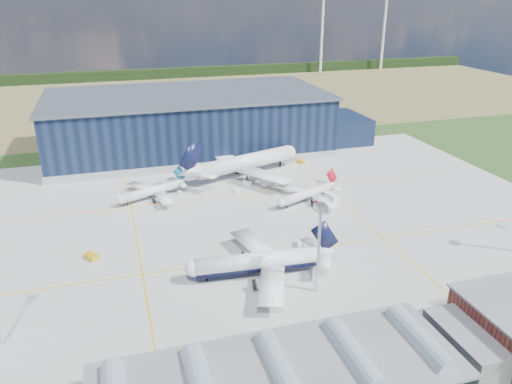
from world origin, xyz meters
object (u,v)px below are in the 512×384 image
airliner_navy (257,253)px  gse_cart_b (247,183)px  airliner_regional (150,187)px  gse_tug_c (301,161)px  gse_van_a (205,355)px  airstair (298,250)px  airliner_widebody (246,154)px  gse_cart_a (236,190)px  gse_van_b (331,197)px  light_mast_center (319,234)px  hangar (194,124)px  gse_tug_a (91,257)px  airliner_red (306,190)px

airliner_navy → gse_cart_b: size_ratio=13.04×
airliner_regional → gse_tug_c: 68.72m
gse_van_a → airstair: (32.89, 33.95, 0.48)m
airliner_widebody → gse_van_a: 106.27m
airliner_widebody → gse_tug_c: size_ratio=16.45×
gse_cart_a → gse_van_b: gse_van_b is taller
light_mast_center → gse_tug_c: light_mast_center is taller
hangar → gse_van_b: bearing=-64.8°
airstair → airliner_navy: bearing=-155.0°
airliner_regional → gse_tug_a: (-19.61, -38.00, -3.80)m
gse_cart_a → gse_tug_c: bearing=27.9°
gse_cart_b → airstair: size_ratio=0.64×
gse_cart_b → airliner_red: bearing=-109.7°
airstair → gse_cart_a: bearing=93.8°
light_mast_center → gse_tug_c: size_ratio=6.96×
airliner_red → gse_cart_a: airliner_red is taller
light_mast_center → gse_cart_a: 70.22m
gse_cart_a → gse_tug_a: bearing=-150.3°
light_mast_center → airliner_red: size_ratio=0.80×
hangar → airliner_widebody: 43.28m
light_mast_center → airliner_red: (18.18, 52.00, -10.76)m
hangar → airstair: (9.40, -106.86, -10.06)m
airliner_widebody → gse_van_b: (21.74, -32.32, -7.67)m
hangar → airliner_widebody: bearing=-72.7°
airliner_navy → gse_tug_c: (43.96, 81.07, -5.95)m
airliner_regional → gse_van_a: size_ratio=5.69×
airliner_navy → airliner_red: bearing=-121.9°
airliner_widebody → gse_van_a: bearing=-128.9°
hangar → airliner_navy: bearing=-92.4°
hangar → gse_cart_a: hangar is taller
airliner_widebody → gse_cart_a: bearing=-137.0°
hangar → airliner_navy: 114.08m
gse_cart_b → light_mast_center: bearing=-146.9°
hangar → gse_tug_a: 103.87m
airliner_red → gse_cart_b: (-14.97, 21.58, -4.00)m
airliner_red → airliner_navy: bearing=31.4°
hangar → gse_van_a: 143.14m
light_mast_center → gse_van_b: (27.39, 51.25, -14.23)m
hangar → gse_cart_a: bearing=-85.1°
airliner_widebody → gse_cart_b: 13.14m
airliner_widebody → gse_van_a: (-36.33, -99.57, -7.78)m
gse_cart_b → hangar: bearing=47.0°
airliner_red → airliner_regional: 54.21m
airliner_red → airliner_widebody: bearing=-90.7°
light_mast_center → airstair: size_ratio=4.72×
airliner_red → gse_van_a: size_ratio=5.79×
airstair → airliner_regional: bearing=122.7°
hangar → gse_tug_a: bearing=-116.1°
airliner_regional → gse_cart_a: bearing=153.1°
airliner_red → gse_van_a: bearing=32.0°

